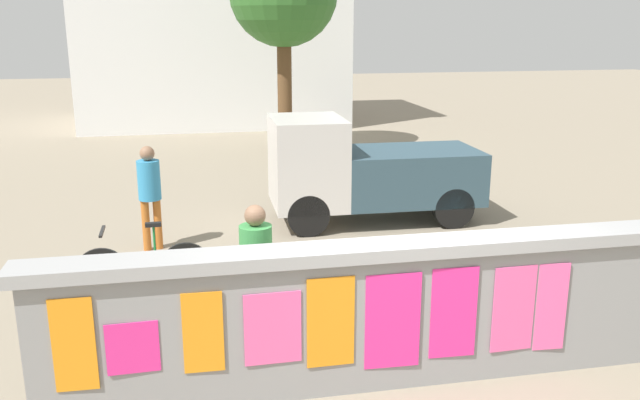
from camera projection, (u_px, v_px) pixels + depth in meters
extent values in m
plane|color=gray|center=(286.00, 187.00, 14.13)|extent=(60.00, 60.00, 0.00)
cube|color=gray|center=(407.00, 318.00, 6.38)|extent=(6.90, 0.30, 1.32)
cube|color=#9E9E9E|center=(410.00, 248.00, 6.20)|extent=(7.10, 0.42, 0.12)
cube|color=orange|center=(74.00, 345.00, 5.63)|extent=(0.36, 0.02, 0.86)
cube|color=#F42D8C|center=(133.00, 348.00, 5.74)|extent=(0.45, 0.02, 0.48)
cube|color=orange|center=(203.00, 333.00, 5.84)|extent=(0.36, 0.02, 0.76)
cube|color=#F9599E|center=(273.00, 329.00, 5.96)|extent=(0.52, 0.02, 0.69)
cube|color=orange|center=(331.00, 322.00, 6.05)|extent=(0.44, 0.02, 0.87)
cube|color=#F42D8C|center=(393.00, 321.00, 6.18)|extent=(0.53, 0.03, 0.94)
cube|color=#F42D8C|center=(454.00, 313.00, 6.28)|extent=(0.46, 0.03, 0.91)
cube|color=#F9599E|center=(514.00, 309.00, 6.40)|extent=(0.43, 0.02, 0.87)
cube|color=#F9599E|center=(551.00, 307.00, 6.48)|extent=(0.32, 0.03, 0.90)
cylinder|color=black|center=(308.00, 215.00, 10.87)|extent=(0.70, 0.21, 0.70)
cylinder|color=black|center=(297.00, 195.00, 12.10)|extent=(0.70, 0.21, 0.70)
cylinder|color=black|center=(453.00, 208.00, 11.30)|extent=(0.70, 0.21, 0.70)
cylinder|color=black|center=(428.00, 189.00, 12.53)|extent=(0.70, 0.21, 0.70)
cube|color=silver|center=(307.00, 162.00, 11.31)|extent=(1.23, 1.52, 1.50)
cube|color=#334C59|center=(408.00, 175.00, 11.70)|extent=(2.43, 1.54, 0.90)
cylinder|color=black|center=(527.00, 281.00, 8.25)|extent=(0.61, 0.16, 0.60)
cylinder|color=black|center=(431.00, 293.00, 7.89)|extent=(0.61, 0.18, 0.60)
cube|color=gold|center=(481.00, 265.00, 8.00)|extent=(1.02, 0.33, 0.32)
cube|color=black|center=(467.00, 253.00, 7.90)|extent=(0.58, 0.27, 0.10)
cube|color=#262626|center=(523.00, 240.00, 8.08)|extent=(0.09, 0.56, 0.03)
cylinder|color=black|center=(102.00, 273.00, 8.43)|extent=(0.66, 0.05, 0.66)
cylinder|color=black|center=(186.00, 267.00, 8.64)|extent=(0.66, 0.05, 0.66)
cube|color=#197233|center=(143.00, 257.00, 8.49)|extent=(0.95, 0.05, 0.06)
cylinder|color=#197233|center=(154.00, 240.00, 8.46)|extent=(0.03, 0.03, 0.40)
cube|color=black|center=(153.00, 225.00, 8.41)|extent=(0.20, 0.08, 0.05)
cube|color=black|center=(102.00, 231.00, 8.30)|extent=(0.05, 0.44, 0.03)
cylinder|color=#BF6626|center=(146.00, 225.00, 10.17)|extent=(0.12, 0.12, 0.80)
cylinder|color=#BF6626|center=(158.00, 224.00, 10.24)|extent=(0.12, 0.12, 0.80)
cylinder|color=#338CBF|center=(149.00, 180.00, 10.02)|extent=(0.41, 0.41, 0.60)
sphere|color=#8C664C|center=(147.00, 153.00, 9.91)|extent=(0.22, 0.22, 0.22)
cylinder|color=yellow|center=(257.00, 312.00, 7.13)|extent=(0.12, 0.12, 0.80)
cylinder|color=yellow|center=(258.00, 319.00, 6.96)|extent=(0.12, 0.12, 0.80)
cylinder|color=#3F994C|center=(256.00, 253.00, 6.87)|extent=(0.35, 0.35, 0.60)
sphere|color=#8C664C|center=(255.00, 215.00, 6.76)|extent=(0.22, 0.22, 0.22)
cylinder|color=brown|center=(285.00, 93.00, 17.57)|extent=(0.38, 0.38, 3.16)
cube|color=white|center=(212.00, 38.00, 22.71)|extent=(8.63, 5.19, 5.72)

